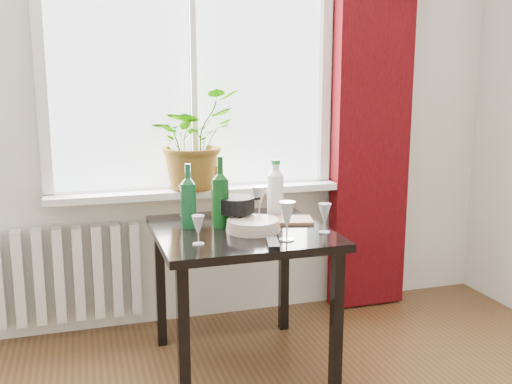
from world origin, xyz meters
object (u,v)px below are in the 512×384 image
object	(u,v)px
wineglass_far_right	(325,218)
wineglass_back_left	(186,200)
wine_bottle_left	(188,195)
bottle_amber	(217,190)
plate_stack	(253,225)
wineglass_front_right	(287,221)
cleaning_bottle	(275,187)
fondue_pot	(236,211)
radiator	(69,274)
potted_plant	(193,139)
wineglass_front_left	(198,230)
tv_remote	(273,243)
cutting_board	(286,220)
table	(241,246)
wineglass_back_center	(259,202)
wine_bottle_right	(220,191)

from	to	relation	value
wineglass_far_right	wineglass_back_left	size ratio (longest dim) A/B	0.87
wine_bottle_left	bottle_amber	bearing A→B (deg)	46.76
plate_stack	wineglass_back_left	bearing A→B (deg)	120.64
wine_bottle_left	wineglass_front_right	size ratio (longest dim) A/B	1.76
bottle_amber	wineglass_front_right	distance (m)	0.61
cleaning_bottle	fondue_pot	xyz separation A→B (m)	(-0.27, -0.17, -0.08)
wine_bottle_left	fondue_pot	size ratio (longest dim) A/B	1.50
radiator	potted_plant	size ratio (longest dim) A/B	1.38
wine_bottle_left	wineglass_front_left	xyz separation A→B (m)	(-0.02, -0.32, -0.10)
tv_remote	cutting_board	distance (m)	0.45
wineglass_far_right	wineglass_front_right	bearing A→B (deg)	-162.46
wineglass_front_left	potted_plant	bearing A→B (deg)	80.24
plate_stack	table	bearing A→B (deg)	124.86
cleaning_bottle	plate_stack	world-z (taller)	cleaning_bottle
radiator	cutting_board	size ratio (longest dim) A/B	2.97
radiator	fondue_pot	xyz separation A→B (m)	(0.84, -0.56, 0.43)
wineglass_front_right	table	bearing A→B (deg)	118.73
wineglass_back_center	wineglass_front_left	size ratio (longest dim) A/B	1.29
wine_bottle_left	wineglass_front_right	world-z (taller)	wine_bottle_left
potted_plant	cutting_board	distance (m)	0.76
radiator	table	xyz separation A→B (m)	(0.85, -0.63, 0.27)
wine_bottle_right	wineglass_back_left	bearing A→B (deg)	112.85
wine_bottle_right	bottle_amber	xyz separation A→B (m)	(0.04, 0.24, -0.04)
bottle_amber	plate_stack	xyz separation A→B (m)	(0.09, -0.38, -0.11)
table	wine_bottle_left	xyz separation A→B (m)	(-0.24, 0.10, 0.26)
table	cutting_board	world-z (taller)	cutting_board
bottle_amber	wineglass_back_left	xyz separation A→B (m)	(-0.17, 0.06, -0.06)
wineglass_back_center	plate_stack	size ratio (longest dim) A/B	0.66
wineglass_front_right	plate_stack	bearing A→B (deg)	116.65
wine_bottle_right	cutting_board	size ratio (longest dim) A/B	1.37
bottle_amber	wineglass_back_center	size ratio (longest dim) A/B	1.60
wineglass_far_right	wineglass_front_left	world-z (taller)	wineglass_far_right
cutting_board	cleaning_bottle	bearing A→B (deg)	91.52
bottle_amber	plate_stack	size ratio (longest dim) A/B	1.06
table	bottle_amber	distance (m)	0.39
fondue_pot	cutting_board	bearing A→B (deg)	22.46
wineglass_front_right	plate_stack	size ratio (longest dim) A/B	0.70
wine_bottle_right	fondue_pot	bearing A→B (deg)	-2.61
radiator	plate_stack	size ratio (longest dim) A/B	2.98
wineglass_back_left	plate_stack	bearing A→B (deg)	-59.36
table	wine_bottle_right	bearing A→B (deg)	140.48
wine_bottle_right	bottle_amber	size ratio (longest dim) A/B	1.30
wine_bottle_left	wineglass_back_left	size ratio (longest dim) A/B	1.92
potted_plant	wineglass_front_left	xyz separation A→B (m)	(-0.14, -0.82, -0.33)
tv_remote	wineglass_far_right	bearing A→B (deg)	36.78
table	fondue_pot	xyz separation A→B (m)	(-0.01, 0.07, 0.17)
cleaning_bottle	fondue_pot	size ratio (longest dim) A/B	1.42
potted_plant	wine_bottle_left	distance (m)	0.56
radiator	potted_plant	bearing A→B (deg)	-2.36
wine_bottle_right	plate_stack	distance (m)	0.24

